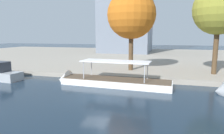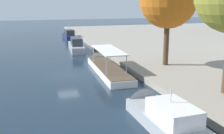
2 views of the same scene
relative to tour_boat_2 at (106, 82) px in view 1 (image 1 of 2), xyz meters
The scene contains 5 objects.
ground_plane 5.05m from the tour_boat_2, 84.86° to the right, with size 220.00×220.00×0.00m, color #192838.
dock_promenade 29.99m from the tour_boat_2, 89.14° to the left, with size 120.00×55.00×0.65m, color gray.
tour_boat_2 is the anchor object (origin of this frame).
tree_0 11.55m from the tour_boat_2, 77.26° to the left, with size 7.23×7.23×11.94m.
tree_3 17.39m from the tour_boat_2, 29.20° to the left, with size 6.65×6.65×11.98m.
Camera 1 is at (6.44, -17.22, 5.92)m, focal length 31.73 mm.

